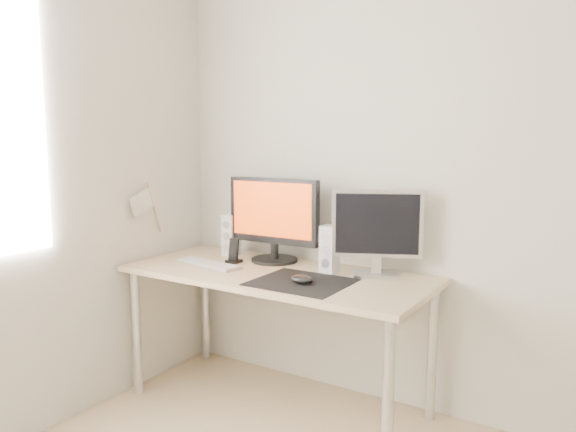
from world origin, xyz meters
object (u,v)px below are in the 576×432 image
at_px(second_monitor, 377,228).
at_px(phone_dock, 234,255).
at_px(desk, 277,286).
at_px(speaker_left, 231,235).
at_px(main_monitor, 274,217).
at_px(speaker_right, 329,249).
at_px(keyboard, 208,264).
at_px(mouse, 302,279).

bearing_deg(second_monitor, phone_dock, -168.85).
distance_m(desk, second_monitor, 0.60).
bearing_deg(speaker_left, desk, -23.19).
bearing_deg(speaker_left, second_monitor, 0.75).
distance_m(main_monitor, phone_dock, 0.31).
height_order(desk, speaker_right, speaker_right).
bearing_deg(speaker_right, second_monitor, 16.82).
bearing_deg(speaker_left, phone_dock, -47.83).
xyz_separation_m(second_monitor, speaker_right, (-0.23, -0.07, -0.12)).
height_order(speaker_left, phone_dock, speaker_left).
height_order(second_monitor, keyboard, second_monitor).
relative_size(mouse, speaker_left, 0.47).
distance_m(second_monitor, speaker_left, 0.92).
bearing_deg(desk, main_monitor, 127.32).
height_order(mouse, desk, mouse).
xyz_separation_m(main_monitor, keyboard, (-0.25, -0.27, -0.25)).
xyz_separation_m(second_monitor, phone_dock, (-0.78, -0.15, -0.20)).
xyz_separation_m(main_monitor, speaker_right, (0.38, -0.06, -0.13)).
distance_m(desk, speaker_right, 0.34).
bearing_deg(mouse, phone_dock, 160.60).
bearing_deg(mouse, speaker_right, 90.20).
xyz_separation_m(desk, keyboard, (-0.40, -0.08, 0.09)).
xyz_separation_m(speaker_right, phone_dock, (-0.55, -0.08, -0.08)).
bearing_deg(speaker_right, phone_dock, -171.27).
xyz_separation_m(desk, phone_dock, (-0.32, 0.05, 0.12)).
distance_m(keyboard, phone_dock, 0.15).
distance_m(desk, phone_dock, 0.34).
distance_m(mouse, second_monitor, 0.47).
distance_m(mouse, keyboard, 0.64).
bearing_deg(main_monitor, phone_dock, -140.69).
xyz_separation_m(main_monitor, phone_dock, (-0.17, -0.14, -0.21)).
relative_size(mouse, main_monitor, 0.21).
height_order(desk, speaker_left, speaker_left).
distance_m(mouse, main_monitor, 0.56).
bearing_deg(phone_dock, second_monitor, 11.15).
bearing_deg(main_monitor, second_monitor, 1.23).
xyz_separation_m(speaker_right, keyboard, (-0.63, -0.21, -0.11)).
bearing_deg(desk, mouse, -31.73).
relative_size(desk, phone_dock, 11.77).
height_order(main_monitor, phone_dock, main_monitor).
relative_size(desk, main_monitor, 2.90).
relative_size(desk, speaker_left, 6.56).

